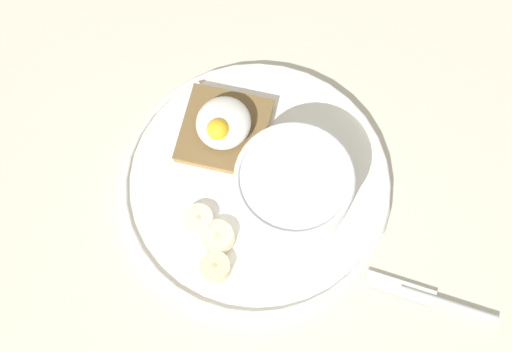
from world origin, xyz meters
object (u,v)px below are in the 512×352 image
object	(u,v)px
banana_slice_back	(215,267)
oatmeal_bowl	(293,187)
toast_slice	(224,131)
banana_slice_left	(199,219)
knife	(432,298)
poached_egg	(223,124)
banana_slice_front	(217,237)

from	to	relation	value
banana_slice_back	oatmeal_bowl	bearing A→B (deg)	146.69
toast_slice	banana_slice_left	world-z (taller)	same
toast_slice	banana_slice_back	distance (cm)	14.54
toast_slice	knife	distance (cm)	26.81
toast_slice	banana_slice_left	distance (cm)	9.93
toast_slice	poached_egg	size ratio (longest dim) A/B	1.50
poached_egg	toast_slice	bearing A→B (deg)	168.63
banana_slice_left	knife	xyz separation A→B (cm)	(2.52, 23.94, -1.26)
banana_slice_front	banana_slice_left	xyz separation A→B (cm)	(-1.39, -2.24, -0.01)
toast_slice	knife	world-z (taller)	toast_slice
toast_slice	banana_slice_front	xyz separation A→B (cm)	(11.32, 2.01, -0.11)
knife	toast_slice	bearing A→B (deg)	-117.70
banana_slice_back	banana_slice_left	bearing A→B (deg)	-148.20
oatmeal_bowl	knife	bearing A→B (deg)	65.60
poached_egg	knife	size ratio (longest dim) A/B	0.45
poached_egg	knife	xyz separation A→B (cm)	(12.28, 23.74, -3.37)
toast_slice	poached_egg	world-z (taller)	poached_egg
toast_slice	banana_slice_back	world-z (taller)	same
toast_slice	poached_egg	xyz separation A→B (cm)	(0.16, -0.03, 2.00)
oatmeal_bowl	poached_egg	distance (cm)	9.89
poached_egg	banana_slice_back	size ratio (longest dim) A/B	1.40
poached_egg	banana_slice_front	xyz separation A→B (cm)	(11.15, 2.04, -2.11)
banana_slice_left	banana_slice_back	distance (cm)	5.17
banana_slice_front	knife	xyz separation A→B (cm)	(1.13, 21.70, -1.27)
banana_slice_front	knife	size ratio (longest dim) A/B	0.31
toast_slice	banana_slice_back	xyz separation A→B (cm)	(14.32, 2.49, -0.08)
toast_slice	banana_slice_back	size ratio (longest dim) A/B	2.09
banana_slice_front	banana_slice_left	bearing A→B (deg)	-121.83
poached_egg	banana_slice_left	size ratio (longest dim) A/B	1.47
oatmeal_bowl	banana_slice_front	world-z (taller)	oatmeal_bowl
oatmeal_bowl	banana_slice_back	xyz separation A→B (cm)	(8.86, -5.82, -2.37)
banana_slice_left	knife	size ratio (longest dim) A/B	0.30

